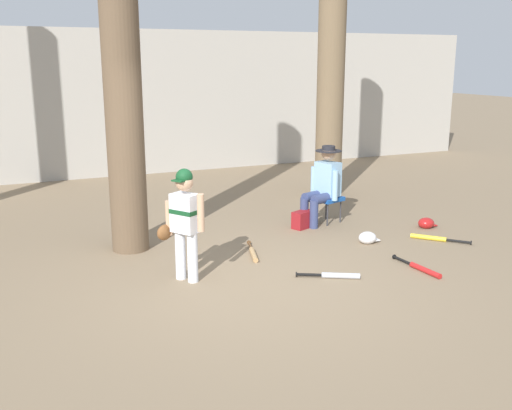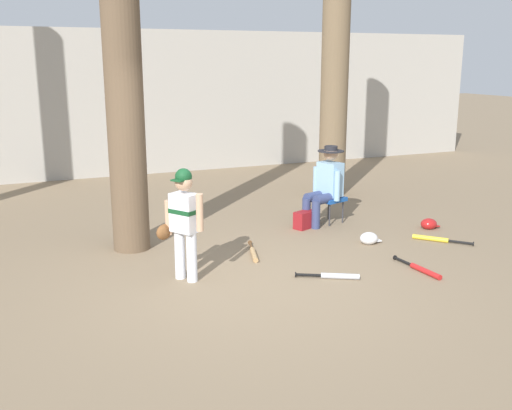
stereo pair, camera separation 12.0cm
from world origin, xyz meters
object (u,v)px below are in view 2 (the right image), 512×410
(folding_stool, at_px, (329,200))
(handbag_beside_stool, at_px, (305,220))
(bat_wood_tan, at_px, (253,253))
(bat_yellow_trainer, at_px, (435,239))
(bat_red_barrel, at_px, (422,270))
(young_ballplayer, at_px, (183,217))
(bat_aluminum_silver, at_px, (335,276))
(batting_helmet_white, at_px, (369,238))
(batting_helmet_red, at_px, (429,224))
(tree_behind_spectator, at_px, (335,71))
(tree_near_player, at_px, (122,43))
(seated_spectator, at_px, (326,183))

(folding_stool, height_order, handbag_beside_stool, folding_stool)
(folding_stool, height_order, bat_wood_tan, folding_stool)
(bat_yellow_trainer, xyz_separation_m, bat_red_barrel, (-0.96, -0.94, 0.00))
(young_ballplayer, bearing_deg, bat_wood_tan, 24.62)
(bat_aluminum_silver, relative_size, batting_helmet_white, 2.29)
(bat_yellow_trainer, xyz_separation_m, batting_helmet_red, (0.34, 0.56, 0.04))
(handbag_beside_stool, bearing_deg, bat_red_barrel, -79.80)
(folding_stool, bearing_deg, tree_behind_spectator, 59.01)
(tree_near_player, distance_m, bat_aluminum_silver, 3.87)
(tree_near_player, height_order, bat_yellow_trainer, tree_near_player)
(folding_stool, distance_m, bat_red_barrel, 2.41)
(bat_aluminum_silver, xyz_separation_m, batting_helmet_white, (1.12, 0.99, 0.04))
(young_ballplayer, relative_size, folding_stool, 2.60)
(tree_near_player, distance_m, bat_wood_tan, 3.12)
(handbag_beside_stool, bearing_deg, folding_stool, 15.53)
(bat_yellow_trainer, distance_m, bat_wood_tan, 2.62)
(tree_near_player, bearing_deg, handbag_beside_stool, -0.61)
(bat_aluminum_silver, relative_size, bat_yellow_trainer, 1.03)
(bat_yellow_trainer, xyz_separation_m, batting_helmet_white, (-0.91, 0.28, 0.04))
(young_ballplayer, height_order, bat_yellow_trainer, young_ballplayer)
(seated_spectator, xyz_separation_m, bat_red_barrel, (0.00, -2.36, -0.61))
(bat_red_barrel, xyz_separation_m, batting_helmet_white, (0.05, 1.21, 0.04))
(young_ballplayer, bearing_deg, bat_aluminum_silver, -21.98)
(young_ballplayer, relative_size, bat_yellow_trainer, 1.97)
(tree_near_player, bearing_deg, bat_red_barrel, -37.16)
(seated_spectator, height_order, bat_wood_tan, seated_spectator)
(tree_behind_spectator, bearing_deg, bat_red_barrel, -105.43)
(young_ballplayer, bearing_deg, batting_helmet_white, 7.17)
(seated_spectator, height_order, batting_helmet_white, seated_spectator)
(seated_spectator, distance_m, bat_wood_tan, 1.99)
(handbag_beside_stool, xyz_separation_m, bat_red_barrel, (0.40, -2.25, -0.10))
(bat_yellow_trainer, distance_m, bat_red_barrel, 1.35)
(bat_aluminum_silver, bearing_deg, young_ballplayer, 158.02)
(bat_wood_tan, distance_m, batting_helmet_red, 2.92)
(bat_aluminum_silver, distance_m, batting_helmet_white, 1.50)
(young_ballplayer, bearing_deg, bat_red_barrel, -17.98)
(tree_behind_spectator, relative_size, bat_red_barrel, 6.49)
(bat_wood_tan, distance_m, bat_red_barrel, 2.11)
(handbag_beside_stool, height_order, bat_wood_tan, handbag_beside_stool)
(tree_near_player, xyz_separation_m, batting_helmet_white, (3.06, -1.06, -2.60))
(handbag_beside_stool, height_order, bat_yellow_trainer, handbag_beside_stool)
(handbag_beside_stool, distance_m, bat_yellow_trainer, 1.90)
(young_ballplayer, distance_m, folding_stool, 3.18)
(folding_stool, height_order, bat_aluminum_silver, folding_stool)
(tree_near_player, height_order, bat_red_barrel, tree_near_player)
(folding_stool, xyz_separation_m, bat_wood_tan, (-1.71, -1.03, -0.33))
(batting_helmet_red, bearing_deg, bat_red_barrel, -131.07)
(tree_behind_spectator, bearing_deg, handbag_beside_stool, -129.31)
(bat_red_barrel, bearing_deg, handbag_beside_stool, 100.20)
(young_ballplayer, bearing_deg, seated_spectator, 29.08)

